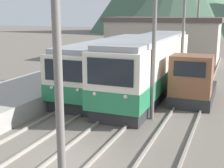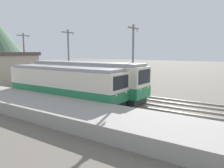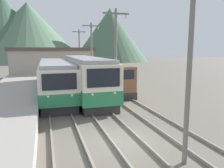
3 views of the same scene
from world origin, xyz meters
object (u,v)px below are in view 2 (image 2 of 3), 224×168
catenary_mast_mid (133,60)px  commuter_train_center (84,81)px  catenary_mast_distant (24,57)px  shunting_locomotive (106,83)px  commuter_train_left (64,85)px  catenary_mast_far (69,58)px

catenary_mast_mid → commuter_train_center: bearing=106.6°
catenary_mast_mid → catenary_mast_distant: bearing=90.0°
shunting_locomotive → catenary_mast_mid: size_ratio=0.73×
commuter_train_left → catenary_mast_distant: bearing=70.8°
catenary_mast_far → catenary_mast_distant: (0.00, 8.85, 0.00)m
commuter_train_left → shunting_locomotive: bearing=-9.5°
shunting_locomotive → catenary_mast_mid: bearing=-108.9°
catenary_mast_distant → catenary_mast_far: bearing=-90.0°
shunting_locomotive → catenary_mast_distant: (-1.49, 13.35, 2.87)m
catenary_mast_mid → commuter_train_left: bearing=129.0°
catenary_mast_mid → catenary_mast_far: (0.00, 8.85, 0.00)m
catenary_mast_mid → shunting_locomotive: bearing=71.1°
commuter_train_center → catenary_mast_far: size_ratio=1.90×
commuter_train_center → shunting_locomotive: (3.00, -0.71, -0.56)m
shunting_locomotive → catenary_mast_far: catenary_mast_far is taller
commuter_train_center → catenary_mast_far: catenary_mast_far is taller
commuter_train_center → catenary_mast_far: (1.51, 3.78, 2.31)m
catenary_mast_mid → catenary_mast_distant: (0.00, 17.71, 0.00)m
catenary_mast_far → commuter_train_center: bearing=-111.7°
commuter_train_center → shunting_locomotive: 3.13m
commuter_train_center → catenary_mast_distant: catenary_mast_distant is taller
commuter_train_left → commuter_train_center: commuter_train_center is taller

